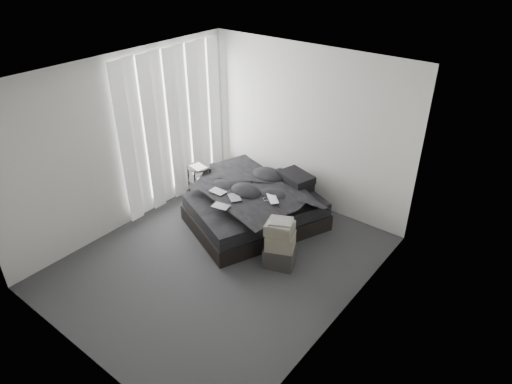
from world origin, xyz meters
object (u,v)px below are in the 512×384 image
Objects in this scene: laptop at (270,195)px; side_stand at (200,185)px; box_lower at (279,256)px; bed at (255,217)px.

laptop is 0.46× the size of side_stand.
box_lower is (0.53, -0.48, -0.55)m from laptop.
box_lower is at bearing -1.16° from laptop.
laptop is at bearing -1.98° from side_stand.
bed is at bearing 2.17° from side_stand.
box_lower is (2.01, -0.53, -0.18)m from side_stand.
box_lower is (0.88, -0.57, 0.02)m from bed.
bed is 0.67m from laptop.
side_stand reaches higher than bed.
box_lower is at bearing -10.44° from bed.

